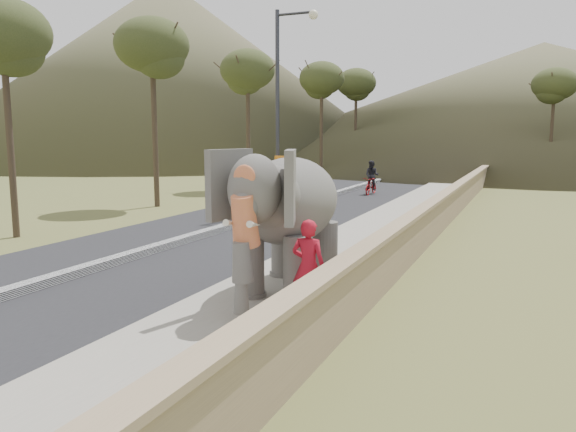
# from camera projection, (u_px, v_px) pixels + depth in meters

# --- Properties ---
(ground) EXTENTS (160.00, 160.00, 0.00)m
(ground) POSITION_uv_depth(u_px,v_px,m) (130.00, 400.00, 6.91)
(ground) COLOR olive
(ground) RESTS_ON ground
(road) EXTENTS (7.00, 120.00, 0.03)m
(road) POSITION_uv_depth(u_px,v_px,m) (208.00, 236.00, 17.95)
(road) COLOR black
(road) RESTS_ON ground
(median) EXTENTS (0.35, 120.00, 0.22)m
(median) POSITION_uv_depth(u_px,v_px,m) (208.00, 233.00, 17.94)
(median) COLOR black
(median) RESTS_ON ground
(walkway) EXTENTS (3.00, 120.00, 0.15)m
(walkway) POSITION_uv_depth(u_px,v_px,m) (359.00, 246.00, 15.98)
(walkway) COLOR #9E9687
(walkway) RESTS_ON ground
(parapet) EXTENTS (0.30, 120.00, 1.10)m
(parapet) POSITION_uv_depth(u_px,v_px,m) (418.00, 234.00, 15.26)
(parapet) COLOR tan
(parapet) RESTS_ON ground
(lamppost) EXTENTS (1.76, 0.36, 8.00)m
(lamppost) POSITION_uv_depth(u_px,v_px,m) (285.00, 92.00, 22.05)
(lamppost) COLOR #2B2C30
(lamppost) RESTS_ON ground
(signboard) EXTENTS (0.60, 0.08, 2.40)m
(signboard) POSITION_uv_depth(u_px,v_px,m) (282.00, 175.00, 21.80)
(signboard) COLOR #2D2D33
(signboard) RESTS_ON ground
(hill_left) EXTENTS (60.00, 60.00, 22.00)m
(hill_left) POSITION_uv_depth(u_px,v_px,m) (168.00, 71.00, 70.18)
(hill_left) COLOR brown
(hill_left) RESTS_ON ground
(hill_far) EXTENTS (80.00, 80.00, 14.00)m
(hill_far) POSITION_uv_depth(u_px,v_px,m) (540.00, 102.00, 67.49)
(hill_far) COLOR brown
(hill_far) RESTS_ON ground
(elephant_and_man) EXTENTS (2.29, 3.91, 2.78)m
(elephant_and_man) POSITION_uv_depth(u_px,v_px,m) (290.00, 220.00, 11.20)
(elephant_and_man) COLOR slate
(elephant_and_man) RESTS_ON ground
(motorcyclist) EXTENTS (0.78, 1.77, 1.83)m
(motorcyclist) POSITION_uv_depth(u_px,v_px,m) (371.00, 182.00, 30.00)
(motorcyclist) COLOR maroon
(motorcyclist) RESTS_ON ground
(trees) EXTENTS (48.74, 40.44, 9.32)m
(trees) POSITION_uv_depth(u_px,v_px,m) (443.00, 120.00, 33.55)
(trees) COLOR #473828
(trees) RESTS_ON ground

